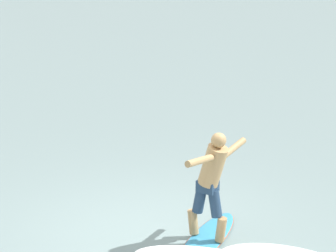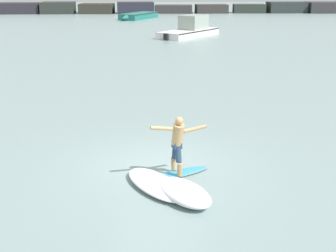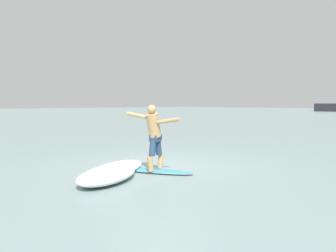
% 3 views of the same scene
% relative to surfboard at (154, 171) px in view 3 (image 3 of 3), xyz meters
% --- Properties ---
extents(ground_plane, '(200.00, 200.00, 0.00)m').
position_rel_surfboard_xyz_m(ground_plane, '(-0.50, 0.71, -0.03)').
color(ground_plane, gray).
extents(surfboard, '(1.97, 1.29, 0.20)m').
position_rel_surfboard_xyz_m(surfboard, '(0.00, 0.00, 0.00)').
color(surfboard, '#3798C7').
rests_on(surfboard, ground).
extents(surfer, '(1.44, 0.70, 1.55)m').
position_rel_surfboard_xyz_m(surfer, '(0.05, -0.04, 0.93)').
color(surfer, tan).
rests_on(surfer, surfboard).
extents(wave_foam_at_tail, '(1.64, 2.01, 0.31)m').
position_rel_surfboard_xyz_m(wave_foam_at_tail, '(0.12, -1.36, 0.13)').
color(wave_foam_at_tail, white).
rests_on(wave_foam_at_tail, ground).
extents(wave_foam_at_nose, '(1.95, 2.45, 0.21)m').
position_rel_surfboard_xyz_m(wave_foam_at_nose, '(-0.50, -0.78, 0.07)').
color(wave_foam_at_nose, white).
rests_on(wave_foam_at_nose, ground).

